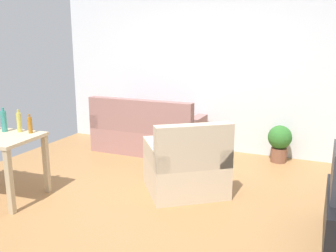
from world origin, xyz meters
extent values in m
cube|color=#9E7042|center=(0.00, 0.00, -0.01)|extent=(5.20, 4.40, 0.02)
cube|color=silver|center=(0.00, 2.20, 1.35)|extent=(5.20, 0.10, 2.70)
cube|color=#996B66|center=(-0.75, 1.65, 0.20)|extent=(1.78, 0.84, 0.40)
cube|color=#8C625D|center=(-0.75, 1.31, 0.66)|extent=(1.78, 0.16, 0.52)
cube|color=#926661|center=(0.07, 1.65, 0.51)|extent=(0.16, 0.84, 0.22)
cube|color=#926661|center=(-1.56, 1.65, 0.51)|extent=(0.16, 0.84, 0.22)
cube|color=tan|center=(-1.07, -1.05, 0.36)|extent=(0.06, 0.06, 0.72)
cube|color=tan|center=(-1.11, -0.43, 0.36)|extent=(0.06, 0.06, 0.72)
cylinder|color=brown|center=(1.35, 1.90, 0.11)|extent=(0.24, 0.24, 0.22)
sphere|color=#2D6B28|center=(1.35, 1.90, 0.39)|extent=(0.36, 0.36, 0.36)
cube|color=beige|center=(0.42, 0.28, 0.20)|extent=(1.22, 1.21, 0.40)
cube|color=#C0AD91|center=(0.63, 0.01, 0.66)|extent=(0.82, 0.67, 0.52)
cube|color=#C8B597|center=(0.72, 0.51, 0.51)|extent=(0.63, 0.77, 0.22)
cube|color=#C8B597|center=(0.13, 0.06, 0.51)|extent=(0.63, 0.77, 0.22)
cylinder|color=teal|center=(-1.57, -0.59, 0.89)|extent=(0.07, 0.07, 0.25)
cylinder|color=teal|center=(-1.57, -0.59, 1.03)|extent=(0.03, 0.03, 0.04)
cylinder|color=#BCB24C|center=(-1.39, -0.53, 0.88)|extent=(0.05, 0.05, 0.23)
cylinder|color=#BCB24C|center=(-1.39, -0.53, 1.01)|extent=(0.02, 0.02, 0.04)
cylinder|color=#9E6019|center=(-1.23, -0.52, 0.85)|extent=(0.05, 0.05, 0.19)
cylinder|color=#9E6019|center=(-1.23, -0.52, 0.97)|extent=(0.02, 0.02, 0.04)
camera|label=1|loc=(1.94, -3.76, 1.84)|focal=39.53mm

